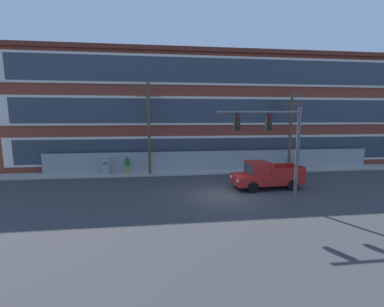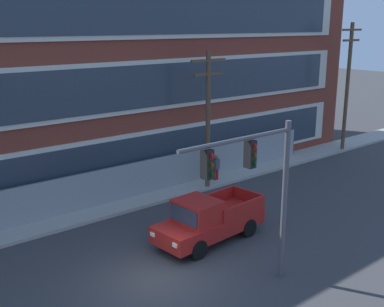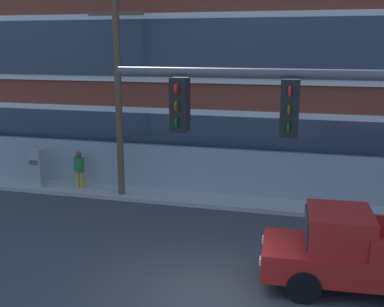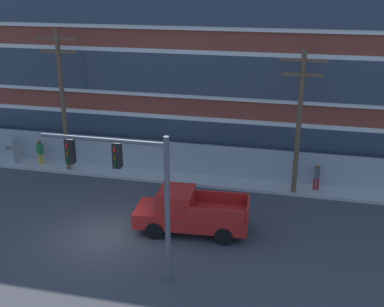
% 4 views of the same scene
% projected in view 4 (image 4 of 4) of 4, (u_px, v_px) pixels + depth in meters
% --- Properties ---
extents(ground_plane, '(160.00, 160.00, 0.00)m').
position_uv_depth(ground_plane, '(105.00, 235.00, 21.55)').
color(ground_plane, '#38383A').
extents(sidewalk_building_side, '(80.00, 2.13, 0.16)m').
position_uv_depth(sidewalk_building_side, '(154.00, 174.00, 28.05)').
color(sidewalk_building_side, '#9E9B93').
rests_on(sidewalk_building_side, ground).
extents(brick_mill_building, '(42.90, 11.91, 11.62)m').
position_uv_depth(brick_mill_building, '(203.00, 58.00, 31.87)').
color(brick_mill_building, brown).
rests_on(brick_mill_building, ground).
extents(chain_link_fence, '(31.61, 0.06, 2.02)m').
position_uv_depth(chain_link_fence, '(175.00, 158.00, 27.82)').
color(chain_link_fence, gray).
rests_on(chain_link_fence, ground).
extents(traffic_signal_mast, '(4.82, 0.43, 5.81)m').
position_uv_depth(traffic_signal_mast, '(130.00, 179.00, 17.18)').
color(traffic_signal_mast, '#4C4C51').
rests_on(traffic_signal_mast, ground).
extents(pickup_truck_red, '(5.24, 2.28, 2.01)m').
position_uv_depth(pickup_truck_red, '(190.00, 213.00, 21.57)').
color(pickup_truck_red, '#AD1E19').
rests_on(pickup_truck_red, ground).
extents(utility_pole_near_corner, '(2.50, 0.26, 8.25)m').
position_uv_depth(utility_pole_near_corner, '(62.00, 96.00, 26.99)').
color(utility_pole_near_corner, brown).
rests_on(utility_pole_near_corner, ground).
extents(utility_pole_midblock, '(2.32, 0.26, 7.61)m').
position_uv_depth(utility_pole_midblock, '(299.00, 118.00, 24.11)').
color(utility_pole_midblock, brown).
rests_on(utility_pole_midblock, ground).
extents(electrical_cabinet, '(0.56, 0.48, 1.72)m').
position_uv_depth(electrical_cabinet, '(11.00, 152.00, 29.25)').
color(electrical_cabinet, '#939993').
rests_on(electrical_cabinet, ground).
extents(pedestrian_near_cabinet, '(0.47, 0.40, 1.69)m').
position_uv_depth(pedestrian_near_cabinet, '(40.00, 151.00, 29.01)').
color(pedestrian_near_cabinet, '#B7932D').
rests_on(pedestrian_near_cabinet, ground).
extents(pedestrian_by_fence, '(0.32, 0.43, 1.69)m').
position_uv_depth(pedestrian_by_fence, '(317.00, 176.00, 25.48)').
color(pedestrian_by_fence, maroon).
rests_on(pedestrian_by_fence, ground).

